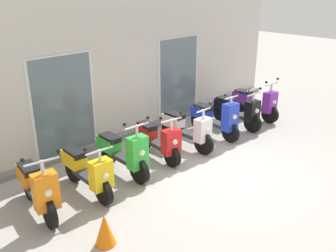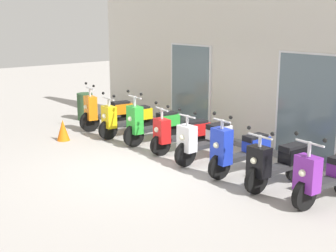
% 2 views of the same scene
% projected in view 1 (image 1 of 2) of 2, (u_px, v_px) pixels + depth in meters
% --- Properties ---
extents(ground_plane, '(40.00, 40.00, 0.00)m').
position_uv_depth(ground_plane, '(219.00, 172.00, 7.86)').
color(ground_plane, '#A8A39E').
extents(storefront_facade, '(11.52, 0.50, 3.74)m').
position_uv_depth(storefront_facade, '(123.00, 64.00, 9.22)').
color(storefront_facade, beige).
rests_on(storefront_facade, ground_plane).
extents(scooter_orange, '(0.63, 1.58, 1.29)m').
position_uv_depth(scooter_orange, '(37.00, 188.00, 6.33)').
color(scooter_orange, black).
rests_on(scooter_orange, ground_plane).
extents(scooter_yellow, '(0.60, 1.58, 1.17)m').
position_uv_depth(scooter_yellow, '(87.00, 170.00, 6.95)').
color(scooter_yellow, black).
rests_on(scooter_yellow, ground_plane).
extents(scooter_green, '(0.62, 1.64, 1.32)m').
position_uv_depth(scooter_green, '(123.00, 152.00, 7.63)').
color(scooter_green, black).
rests_on(scooter_green, ground_plane).
extents(scooter_red, '(0.62, 1.57, 1.18)m').
position_uv_depth(scooter_red, '(158.00, 139.00, 8.35)').
color(scooter_red, black).
rests_on(scooter_red, ground_plane).
extents(scooter_white, '(0.53, 1.59, 1.19)m').
position_uv_depth(scooter_white, '(187.00, 128.00, 8.82)').
color(scooter_white, black).
rests_on(scooter_white, ground_plane).
extents(scooter_blue, '(0.51, 1.58, 1.27)m').
position_uv_depth(scooter_blue, '(216.00, 117.00, 9.45)').
color(scooter_blue, black).
rests_on(scooter_blue, ground_plane).
extents(scooter_black, '(0.60, 1.58, 1.16)m').
position_uv_depth(scooter_black, '(237.00, 110.00, 10.07)').
color(scooter_black, black).
rests_on(scooter_black, ground_plane).
extents(scooter_purple, '(0.60, 1.59, 1.23)m').
position_uv_depth(scooter_purple, '(255.00, 102.00, 10.73)').
color(scooter_purple, black).
rests_on(scooter_purple, ground_plane).
extents(traffic_cone, '(0.32, 0.32, 0.52)m').
position_uv_depth(traffic_cone, '(105.00, 230.00, 5.64)').
color(traffic_cone, orange).
rests_on(traffic_cone, ground_plane).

